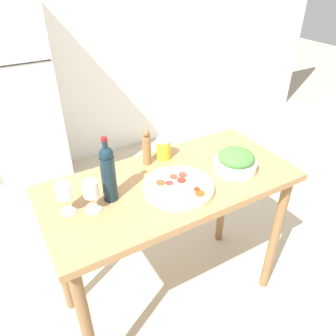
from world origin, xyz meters
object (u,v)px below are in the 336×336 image
wine_glass_near (91,191)px  wine_glass_far (64,193)px  homemade_pizza (179,187)px  pepper_mill (147,148)px  refrigerator (7,105)px  salt_canister (164,149)px  wine_bottle (108,172)px  salad_bowl (236,161)px

wine_glass_near → wine_glass_far: bearing=157.1°
homemade_pizza → pepper_mill: bearing=95.2°
refrigerator → salt_canister: bearing=-65.8°
wine_bottle → salt_canister: wine_bottle is taller
pepper_mill → salt_canister: 0.11m
wine_glass_far → salad_bowl: size_ratio=0.68×
salad_bowl → homemade_pizza: (-0.35, 0.00, -0.04)m
refrigerator → homemade_pizza: refrigerator is taller
wine_bottle → pepper_mill: (0.29, 0.19, -0.05)m
salad_bowl → homemade_pizza: salad_bowl is taller
wine_bottle → homemade_pizza: 0.36m
salt_canister → refrigerator: bearing=114.2°
wine_glass_near → homemade_pizza: size_ratio=0.44×
wine_bottle → salt_canister: 0.45m
wine_glass_near → pepper_mill: 0.45m
wine_glass_far → refrigerator: bearing=91.7°
wine_glass_far → homemade_pizza: wine_glass_far is taller
wine_bottle → salad_bowl: size_ratio=1.44×
refrigerator → salad_bowl: refrigerator is taller
salt_canister → salad_bowl: bearing=-47.1°
wine_bottle → wine_glass_far: size_ratio=2.13×
homemade_pizza → salt_canister: 0.31m
wine_glass_far → salt_canister: wine_glass_far is taller
refrigerator → wine_glass_near: size_ratio=11.35×
pepper_mill → homemade_pizza: (0.03, -0.29, -0.08)m
refrigerator → wine_glass_far: size_ratio=11.35×
homemade_pizza → wine_glass_far: bearing=168.5°
wine_glass_near → wine_glass_far: 0.11m
wine_bottle → wine_glass_near: 0.11m
wine_glass_far → salt_canister: bearing=17.2°
salt_canister → wine_glass_near: bearing=-155.1°
wine_bottle → wine_glass_far: (-0.20, 0.01, -0.04)m
pepper_mill → wine_glass_near: bearing=-149.8°
salad_bowl → wine_bottle: bearing=171.4°
pepper_mill → salad_bowl: bearing=-37.4°
refrigerator → wine_glass_near: bearing=-84.7°
wine_bottle → salad_bowl: (0.67, -0.10, -0.10)m
wine_glass_far → homemade_pizza: (0.52, -0.11, -0.09)m
wine_glass_near → refrigerator: bearing=95.3°
pepper_mill → salt_canister: (0.11, 0.00, -0.04)m
salt_canister → wine_bottle: bearing=-154.0°
pepper_mill → homemade_pizza: 0.30m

